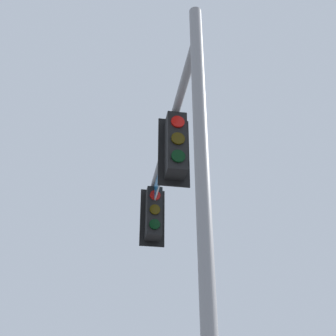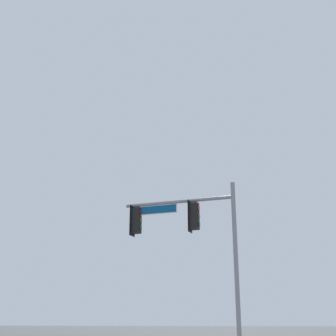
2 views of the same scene
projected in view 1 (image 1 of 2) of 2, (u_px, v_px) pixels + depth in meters
The scene contains 1 object.
signal_pole_near at pixel (173, 185), 7.52m from camera, with size 4.75×0.91×6.82m.
Camera 1 is at (-10.23, -7.24, 1.33)m, focal length 50.00 mm.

